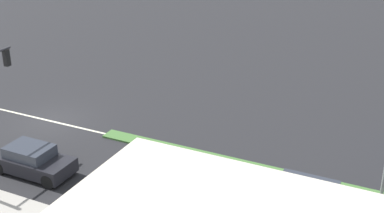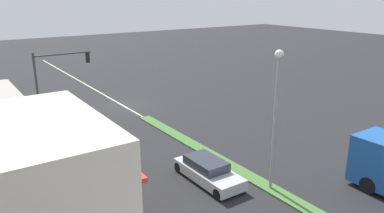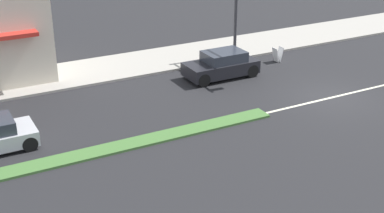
% 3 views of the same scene
% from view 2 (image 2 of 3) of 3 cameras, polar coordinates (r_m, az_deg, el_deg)
% --- Properties ---
extents(ground_plane, '(160.00, 160.00, 0.00)m').
position_cam_2_polar(ground_plane, '(21.25, 10.77, -11.66)').
color(ground_plane, '#232326').
extents(lane_marking_center, '(0.16, 60.00, 0.01)m').
position_cam_2_polar(lane_marking_center, '(35.21, -10.29, 0.04)').
color(lane_marking_center, beige).
rests_on(lane_marking_center, ground).
extents(building_corner_store, '(6.51, 8.59, 4.95)m').
position_cam_2_polar(building_corner_store, '(17.37, -22.91, -9.96)').
color(building_corner_store, beige).
rests_on(building_corner_store, sidewalk_right).
extents(traffic_signal_main, '(4.59, 0.34, 5.60)m').
position_cam_2_polar(traffic_signal_main, '(31.64, -20.23, 4.64)').
color(traffic_signal_main, '#333338').
rests_on(traffic_signal_main, sidewalk_right).
extents(street_lamp, '(0.44, 0.44, 7.37)m').
position_cam_2_polar(street_lamp, '(19.10, 12.67, 0.44)').
color(street_lamp, gray).
rests_on(street_lamp, median_strip).
extents(pedestrian, '(0.34, 0.34, 1.76)m').
position_cam_2_polar(pedestrian, '(21.66, -23.25, -9.15)').
color(pedestrian, '#282D42').
rests_on(pedestrian, sidewalk_right).
extents(warning_aframe_sign, '(0.45, 0.53, 0.84)m').
position_cam_2_polar(warning_aframe_sign, '(34.19, -19.65, -0.46)').
color(warning_aframe_sign, silver).
rests_on(warning_aframe_sign, ground).
extents(sedan_dark, '(1.81, 3.86, 1.40)m').
position_cam_2_polar(sedan_dark, '(30.45, -16.38, -1.76)').
color(sedan_dark, black).
rests_on(sedan_dark, ground).
extents(sedan_silver, '(1.78, 4.50, 1.26)m').
position_cam_2_polar(sedan_silver, '(21.07, 2.43, -9.76)').
color(sedan_silver, '#B7BABF').
rests_on(sedan_silver, ground).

